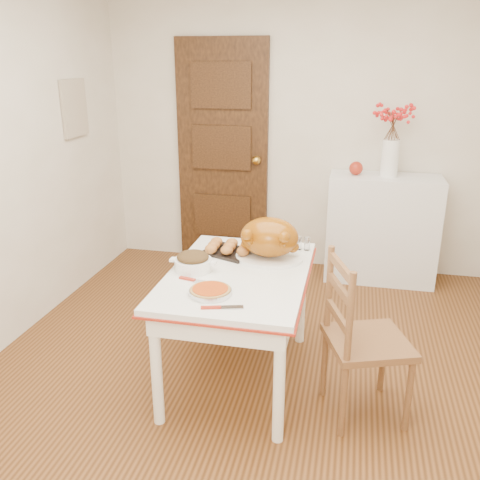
% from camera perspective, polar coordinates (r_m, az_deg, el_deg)
% --- Properties ---
extents(floor, '(3.50, 4.00, 0.00)m').
position_cam_1_polar(floor, '(3.33, 1.65, -15.10)').
color(floor, '#45250E').
rests_on(floor, ground).
extents(wall_back, '(3.50, 0.00, 2.50)m').
position_cam_1_polar(wall_back, '(4.76, 6.50, 11.67)').
color(wall_back, silver).
rests_on(wall_back, ground).
extents(wall_front, '(3.50, 0.00, 2.50)m').
position_cam_1_polar(wall_front, '(1.07, -19.71, -18.69)').
color(wall_front, silver).
rests_on(wall_front, ground).
extents(door_back, '(0.85, 0.06, 2.06)m').
position_cam_1_polar(door_back, '(4.89, -1.92, 9.38)').
color(door_back, black).
rests_on(door_back, ground).
extents(photo_board, '(0.03, 0.35, 0.45)m').
position_cam_1_polar(photo_board, '(4.51, -17.75, 13.66)').
color(photo_board, beige).
rests_on(photo_board, ground).
extents(sideboard, '(0.94, 0.42, 0.94)m').
position_cam_1_polar(sideboard, '(4.70, 15.30, 1.19)').
color(sideboard, silver).
rests_on(sideboard, floor).
extents(kitchen_table, '(0.81, 1.19, 0.71)m').
position_cam_1_polar(kitchen_table, '(3.18, -0.20, -9.43)').
color(kitchen_table, silver).
rests_on(kitchen_table, floor).
extents(chair_oak, '(0.53, 0.53, 0.94)m').
position_cam_1_polar(chair_oak, '(2.91, 13.92, -10.42)').
color(chair_oak, brown).
rests_on(chair_oak, floor).
extents(berry_vase, '(0.33, 0.33, 0.64)m').
position_cam_1_polar(berry_vase, '(4.53, 16.36, 10.68)').
color(berry_vase, white).
rests_on(berry_vase, sideboard).
extents(apple, '(0.12, 0.12, 0.12)m').
position_cam_1_polar(apple, '(4.56, 12.64, 7.71)').
color(apple, maroon).
rests_on(apple, sideboard).
extents(turkey_platter, '(0.42, 0.33, 0.26)m').
position_cam_1_polar(turkey_platter, '(3.16, 3.26, 0.08)').
color(turkey_platter, '#85470D').
rests_on(turkey_platter, kitchen_table).
extents(pumpkin_pie, '(0.23, 0.23, 0.05)m').
position_cam_1_polar(pumpkin_pie, '(2.74, -3.28, -5.55)').
color(pumpkin_pie, '#AE3C0E').
rests_on(pumpkin_pie, kitchen_table).
extents(stuffing_dish, '(0.33, 0.30, 0.11)m').
position_cam_1_polar(stuffing_dish, '(3.04, -5.18, -2.37)').
color(stuffing_dish, '#4E3419').
rests_on(stuffing_dish, kitchen_table).
extents(rolls_tray, '(0.36, 0.32, 0.08)m').
position_cam_1_polar(rolls_tray, '(3.28, -1.17, -0.86)').
color(rolls_tray, '#9C652F').
rests_on(rolls_tray, kitchen_table).
extents(pie_server, '(0.22, 0.12, 0.01)m').
position_cam_1_polar(pie_server, '(2.60, -1.98, -7.39)').
color(pie_server, silver).
rests_on(pie_server, kitchen_table).
extents(carving_knife, '(0.28, 0.12, 0.01)m').
position_cam_1_polar(carving_knife, '(2.89, -4.33, -4.57)').
color(carving_knife, silver).
rests_on(carving_knife, kitchen_table).
extents(drinking_glass, '(0.07, 0.07, 0.11)m').
position_cam_1_polar(drinking_glass, '(3.38, 2.72, 0.01)').
color(drinking_glass, white).
rests_on(drinking_glass, kitchen_table).
extents(shaker_pair, '(0.10, 0.05, 0.09)m').
position_cam_1_polar(shaker_pair, '(3.37, 6.93, -0.34)').
color(shaker_pair, white).
rests_on(shaker_pair, kitchen_table).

